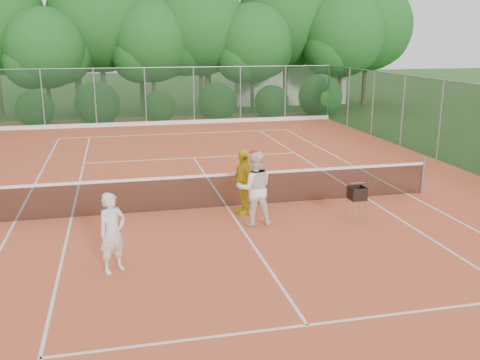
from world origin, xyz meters
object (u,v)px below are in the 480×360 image
object	(u,v)px
player_white	(113,233)
player_center_grp	(254,188)
ball_hopper	(357,194)
player_yellow	(243,181)

from	to	relation	value
player_white	player_center_grp	xyz separation A→B (m)	(3.40, 2.04, 0.13)
ball_hopper	player_center_grp	bearing A→B (deg)	-175.05
player_yellow	ball_hopper	bearing A→B (deg)	55.77
ball_hopper	player_yellow	bearing A→B (deg)	166.98
player_white	player_center_grp	size ratio (longest dim) A/B	0.85
player_center_grp	ball_hopper	world-z (taller)	player_center_grp
player_white	player_yellow	size ratio (longest dim) A/B	0.92
player_center_grp	player_white	bearing A→B (deg)	-149.04
player_center_grp	ball_hopper	size ratio (longest dim) A/B	2.13
player_white	ball_hopper	bearing A→B (deg)	-16.48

